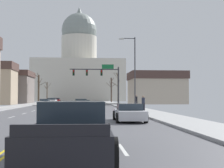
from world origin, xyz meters
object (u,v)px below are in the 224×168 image
object	(u,v)px
sedan_near_01	(83,105)
sedan_near_03	(80,108)
pickup_truck_near_06	(72,133)
sedan_oncoming_00	(44,102)
pedestrian_00	(143,102)
sedan_near_02	(79,106)
sedan_near_00	(81,103)
sedan_near_05	(70,119)
street_lamp_right	(133,67)
sedan_oncoming_01	(52,101)
signal_gantry	(101,76)
bicycle_parked	(137,106)
pedestrian_01	(136,101)
sedan_near_04	(129,113)
sedan_oncoming_02	(57,100)

from	to	relation	value
sedan_near_01	sedan_near_03	xyz separation A→B (m)	(-0.16, -13.00, 0.04)
pickup_truck_near_06	sedan_oncoming_00	size ratio (longest dim) A/B	1.21
pickup_truck_near_06	pedestrian_00	xyz separation A→B (m)	(6.43, 24.08, 0.33)
sedan_near_02	sedan_oncoming_00	bearing A→B (deg)	105.95
sedan_near_00	pickup_truck_near_06	world-z (taller)	pickup_truck_near_06
sedan_near_05	street_lamp_right	bearing A→B (deg)	73.77
street_lamp_right	sedan_oncoming_01	size ratio (longest dim) A/B	1.98
signal_gantry	sedan_near_05	distance (m)	35.42
sedan_near_00	sedan_near_02	bearing A→B (deg)	-90.01
bicycle_parked	pedestrian_01	bearing A→B (deg)	82.38
sedan_near_02	bicycle_parked	xyz separation A→B (m)	(6.91, 3.39, -0.07)
sedan_near_04	sedan_oncoming_01	world-z (taller)	sedan_oncoming_01
signal_gantry	sedan_oncoming_00	xyz separation A→B (m)	(-9.87, 7.81, -4.35)
pickup_truck_near_06	sedan_oncoming_01	size ratio (longest dim) A/B	1.27
street_lamp_right	sedan_oncoming_00	bearing A→B (deg)	122.04
street_lamp_right	bicycle_parked	bearing A→B (deg)	51.35
sedan_near_03	sedan_near_04	distance (m)	7.76
sedan_near_03	sedan_near_04	bearing A→B (deg)	-64.40
signal_gantry	sedan_near_03	bearing A→B (deg)	-97.33
sedan_near_03	pickup_truck_near_06	world-z (taller)	pickup_truck_near_06
sedan_near_01	bicycle_parked	size ratio (longest dim) A/B	2.63
pedestrian_01	pedestrian_00	bearing A→B (deg)	-93.87
sedan_near_04	sedan_oncoming_02	bearing A→B (deg)	99.53
pickup_truck_near_06	sedan_oncoming_01	world-z (taller)	pickup_truck_near_06
sedan_oncoming_00	pedestrian_01	size ratio (longest dim) A/B	2.69
signal_gantry	sedan_near_04	world-z (taller)	signal_gantry
bicycle_parked	sedan_near_02	bearing A→B (deg)	-153.89
sedan_near_05	signal_gantry	bearing A→B (deg)	84.85
street_lamp_right	sedan_oncoming_00	distance (m)	25.09
bicycle_parked	signal_gantry	bearing A→B (deg)	107.01
sedan_near_03	sedan_near_02	bearing A→B (deg)	92.20
sedan_near_04	sedan_oncoming_01	size ratio (longest dim) A/B	0.99
sedan_oncoming_01	pedestrian_01	distance (m)	32.65
sedan_near_02	pedestrian_01	size ratio (longest dim) A/B	2.62
pedestrian_00	sedan_oncoming_00	bearing A→B (deg)	118.28
sedan_oncoming_00	sedan_oncoming_01	size ratio (longest dim) A/B	1.05
pickup_truck_near_06	pedestrian_01	size ratio (longest dim) A/B	3.26
sedan_near_03	sedan_oncoming_00	bearing A→B (deg)	103.07
sedan_near_01	pickup_truck_near_06	size ratio (longest dim) A/B	0.85
sedan_oncoming_00	bicycle_parked	xyz separation A→B (m)	(13.66, -20.20, -0.07)
pedestrian_00	sedan_near_00	bearing A→B (deg)	116.58
pedestrian_00	bicycle_parked	distance (m)	4.96
pickup_truck_near_06	sedan_oncoming_00	distance (m)	49.72
street_lamp_right	sedan_near_03	bearing A→B (deg)	-123.46
sedan_near_01	pedestrian_00	xyz separation A→B (m)	(6.37, -8.00, 0.46)
sedan_near_05	sedan_oncoming_01	bearing A→B (deg)	96.93
sedan_near_05	sedan_oncoming_02	xyz separation A→B (m)	(-6.86, 68.19, -0.04)
sedan_near_00	sedan_oncoming_00	distance (m)	13.41
pedestrian_00	sedan_oncoming_01	bearing A→B (deg)	109.86
sedan_near_05	sedan_near_04	bearing A→B (deg)	57.48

